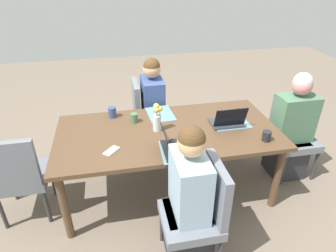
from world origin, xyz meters
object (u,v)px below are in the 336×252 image
(chair_far_left_mid, at_px, (200,210))
(phone_black, at_px, (238,112))
(person_near_left_far, at_px, (153,112))
(flower_vase, at_px, (157,117))
(coffee_mug_centre_left, at_px, (267,136))
(chair_near_left_far, at_px, (146,113))
(laptop_head_left_left_near, at_px, (228,121))
(phone_silver, at_px, (111,151))
(chair_head_left_left_near, at_px, (292,131))
(laptop_far_left_mid, at_px, (174,147))
(person_far_left_mid, at_px, (189,203))
(coffee_mug_near_left, at_px, (112,112))
(person_head_left_left_near, at_px, (291,132))
(coffee_mug_near_right, at_px, (134,118))
(chair_head_right_right_near, at_px, (19,174))
(dining_table, at_px, (168,137))

(chair_far_left_mid, relative_size, phone_black, 6.00)
(person_near_left_far, xyz_separation_m, flower_vase, (0.07, 0.77, 0.34))
(coffee_mug_centre_left, distance_m, phone_black, 0.58)
(chair_near_left_far, bearing_deg, laptop_head_left_left_near, 128.63)
(phone_black, height_order, phone_silver, same)
(chair_head_left_left_near, xyz_separation_m, laptop_far_left_mid, (1.43, 0.45, 0.27))
(person_far_left_mid, distance_m, coffee_mug_near_left, 1.28)
(person_head_left_left_near, height_order, coffee_mug_near_right, person_head_left_left_near)
(laptop_far_left_mid, distance_m, phone_silver, 0.53)
(chair_head_right_right_near, xyz_separation_m, flower_vase, (-1.26, -0.13, 0.37))
(chair_far_left_mid, relative_size, coffee_mug_near_right, 9.58)
(laptop_far_left_mid, height_order, phone_black, laptop_far_left_mid)
(person_far_left_mid, height_order, person_near_left_far, same)
(coffee_mug_near_left, height_order, coffee_mug_near_right, coffee_mug_near_left)
(person_near_left_far, bearing_deg, chair_head_left_left_near, 154.40)
(person_far_left_mid, height_order, phone_silver, person_far_left_mid)
(person_near_left_far, height_order, coffee_mug_near_left, person_near_left_far)
(coffee_mug_near_right, bearing_deg, flower_vase, 134.20)
(flower_vase, distance_m, coffee_mug_near_left, 0.55)
(person_near_left_far, xyz_separation_m, laptop_far_left_mid, (-0.01, 1.14, 0.24))
(chair_head_right_right_near, xyz_separation_m, coffee_mug_near_right, (-1.06, -0.34, 0.27))
(person_far_left_mid, height_order, chair_near_left_far, person_far_left_mid)
(person_near_left_far, height_order, phone_silver, person_near_left_far)
(flower_vase, relative_size, laptop_far_left_mid, 0.86)
(phone_silver, bearing_deg, dining_table, 155.32)
(dining_table, xyz_separation_m, flower_vase, (0.10, -0.03, 0.21))
(person_far_left_mid, relative_size, phone_black, 7.97)
(flower_vase, bearing_deg, coffee_mug_near_left, -41.17)
(laptop_far_left_mid, bearing_deg, chair_head_right_right_near, -10.24)
(coffee_mug_centre_left, bearing_deg, phone_silver, -4.22)
(person_near_left_far, bearing_deg, laptop_far_left_mid, 90.41)
(laptop_head_left_left_near, bearing_deg, person_far_left_mid, 52.18)
(coffee_mug_near_left, bearing_deg, chair_far_left_mid, 115.98)
(chair_near_left_far, height_order, laptop_head_left_left_near, laptop_head_left_left_near)
(dining_table, xyz_separation_m, person_near_left_far, (0.03, -0.80, -0.13))
(dining_table, relative_size, person_far_left_mid, 1.75)
(person_head_left_left_near, distance_m, flower_vase, 1.49)
(person_near_left_far, bearing_deg, coffee_mug_near_right, 64.50)
(chair_head_left_left_near, height_order, coffee_mug_centre_left, chair_head_left_left_near)
(chair_head_left_left_near, relative_size, person_near_left_far, 0.75)
(chair_far_left_mid, relative_size, coffee_mug_near_left, 8.30)
(person_far_left_mid, height_order, phone_black, person_far_left_mid)
(laptop_far_left_mid, bearing_deg, laptop_head_left_left_near, -151.32)
(laptop_head_left_left_near, bearing_deg, chair_far_left_mid, 57.91)
(chair_far_left_mid, height_order, person_far_left_mid, person_far_left_mid)
(chair_far_left_mid, xyz_separation_m, chair_near_left_far, (0.18, -1.68, 0.00))
(person_far_left_mid, height_order, coffee_mug_near_right, person_far_left_mid)
(person_far_left_mid, xyz_separation_m, chair_head_right_right_near, (1.37, -0.66, -0.03))
(person_head_left_left_near, height_order, person_near_left_far, same)
(coffee_mug_near_right, bearing_deg, chair_far_left_mid, 109.78)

